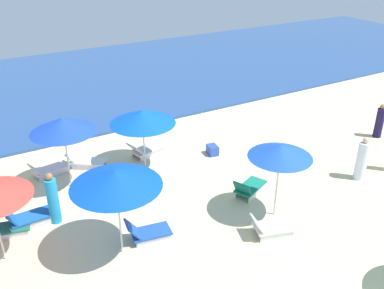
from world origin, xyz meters
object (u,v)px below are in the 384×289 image
umbrella_3 (142,117)px  lounge_chair_4_0 (147,232)px  beachgoer_4 (380,122)px  cooler_box_0 (212,150)px  umbrella_5 (280,151)px  lounge_chair_5_1 (249,188)px  umbrella_0 (63,125)px  beachgoer_1 (53,200)px  umbrella_4 (116,178)px  beachgoer_2 (362,160)px  lounge_chair_0_1 (86,161)px  lounge_chair_2_1 (29,217)px  lounge_chair_3_0 (134,182)px  lounge_chair_0_0 (48,169)px  lounge_chair_5_0 (271,227)px  lounge_chair_3_1 (146,150)px  lounge_chair_2_0 (5,227)px

umbrella_3 → lounge_chair_4_0: (-1.72, -3.91, -1.83)m
beachgoer_4 → cooler_box_0: size_ratio=3.01×
umbrella_5 → lounge_chair_5_1: 2.37m
umbrella_3 → beachgoer_4: size_ratio=1.59×
umbrella_0 → beachgoer_1: 2.58m
umbrella_4 → beachgoer_1: 3.09m
umbrella_5 → beachgoer_2: size_ratio=1.50×
lounge_chair_0_1 → beachgoer_2: beachgoer_2 is taller
lounge_chair_2_1 → umbrella_3: 5.11m
umbrella_4 → beachgoer_4: 12.62m
umbrella_3 → lounge_chair_3_0: umbrella_3 is taller
lounge_chair_0_0 → beachgoer_4: bearing=-116.0°
beachgoer_1 → beachgoer_2: beachgoer_1 is taller
lounge_chair_4_0 → lounge_chair_5_1: (3.97, 0.39, 0.03)m
lounge_chair_5_1 → beachgoer_2: size_ratio=0.89×
lounge_chair_0_0 → lounge_chair_5_0: size_ratio=1.08×
lounge_chair_3_0 → cooler_box_0: bearing=-72.5°
lounge_chair_3_1 → umbrella_5: 6.25m
lounge_chair_3_1 → beachgoer_2: beachgoer_2 is taller
lounge_chair_0_1 → lounge_chair_3_0: lounge_chair_3_0 is taller
lounge_chair_2_1 → cooler_box_0: bearing=-83.5°
lounge_chair_2_1 → beachgoer_4: (14.40, -1.12, 0.42)m
umbrella_4 → beachgoer_2: umbrella_4 is taller
lounge_chair_0_0 → beachgoer_1: (-0.49, -2.98, 0.59)m
lounge_chair_4_0 → beachgoer_1: 3.06m
lounge_chair_0_0 → umbrella_5: bearing=-146.9°
cooler_box_0 → lounge_chair_2_1: bearing=106.8°
lounge_chair_4_0 → lounge_chair_5_1: 3.98m
lounge_chair_2_0 → lounge_chair_5_1: size_ratio=0.92×
umbrella_0 → lounge_chair_4_0: (1.09, -3.99, -2.10)m
lounge_chair_5_0 → lounge_chair_5_1: bearing=-2.9°
lounge_chair_5_1 → cooler_box_0: size_ratio=2.92×
umbrella_5 → cooler_box_0: size_ratio=4.91×
lounge_chair_0_0 → lounge_chair_5_1: lounge_chair_5_1 is taller
lounge_chair_3_1 → beachgoer_1: bearing=107.6°
lounge_chair_0_0 → lounge_chair_2_0: 3.46m
umbrella_4 → lounge_chair_5_0: (4.07, -1.48, -2.13)m
umbrella_0 → lounge_chair_2_1: size_ratio=1.80×
lounge_chair_3_1 → lounge_chair_4_0: 5.17m
beachgoer_2 → lounge_chair_3_0: bearing=131.9°
lounge_chair_0_1 → umbrella_4: umbrella_4 is taller
umbrella_3 → beachgoer_4: bearing=-15.0°
lounge_chair_0_0 → lounge_chair_2_0: (-1.93, -2.87, 0.03)m
lounge_chair_0_1 → lounge_chair_3_0: (0.97, -2.41, 0.03)m
umbrella_3 → beachgoer_4: umbrella_3 is taller
lounge_chair_2_0 → beachgoer_2: 11.99m
lounge_chair_2_1 → umbrella_3: size_ratio=0.60×
lounge_chair_5_1 → beachgoer_4: size_ratio=0.97×
lounge_chair_2_0 → beachgoer_1: 1.55m
lounge_chair_2_1 → lounge_chair_4_0: lounge_chair_2_1 is taller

